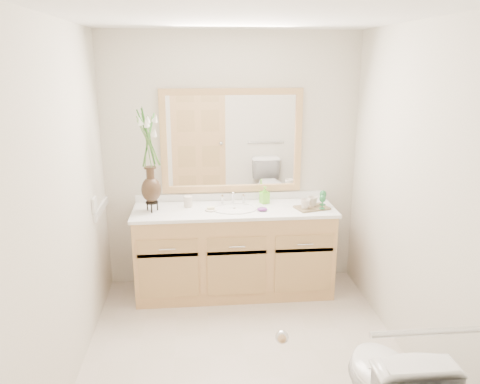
{
  "coord_description": "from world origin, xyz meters",
  "views": [
    {
      "loc": [
        -0.33,
        -3.04,
        2.14
      ],
      "look_at": [
        0.02,
        0.65,
        1.09
      ],
      "focal_mm": 35.0,
      "sensor_mm": 36.0,
      "label": 1
    }
  ],
  "objects": [
    {
      "name": "wall_right",
      "position": [
        1.2,
        0.0,
        1.2
      ],
      "size": [
        0.02,
        2.6,
        2.4
      ],
      "primitive_type": "cube",
      "color": "silver",
      "rests_on": "floor"
    },
    {
      "name": "soap_bottle",
      "position": [
        0.3,
        1.15,
        0.9
      ],
      "size": [
        0.09,
        0.09,
        0.15
      ],
      "primitive_type": "imported",
      "rotation": [
        0.0,
        0.0,
        0.41
      ],
      "color": "#71DC33",
      "rests_on": "counter"
    },
    {
      "name": "flower_vase",
      "position": [
        -0.74,
        1.0,
        1.4
      ],
      "size": [
        0.2,
        0.2,
        0.84
      ],
      "rotation": [
        0.0,
        0.0,
        0.09
      ],
      "color": "black",
      "rests_on": "counter"
    },
    {
      "name": "counter",
      "position": [
        0.0,
        1.01,
        0.82
      ],
      "size": [
        1.84,
        0.57,
        0.03
      ],
      "primitive_type": "cube",
      "color": "white",
      "rests_on": "vanity"
    },
    {
      "name": "goblet_back",
      "position": [
        0.82,
        1.0,
        0.94
      ],
      "size": [
        0.06,
        0.06,
        0.14
      ],
      "color": "#236B38",
      "rests_on": "tray"
    },
    {
      "name": "mirror",
      "position": [
        0.0,
        1.28,
        1.41
      ],
      "size": [
        1.32,
        0.04,
        0.97
      ],
      "color": "white",
      "rests_on": "wall_back"
    },
    {
      "name": "grab_bar",
      "position": [
        0.7,
        -1.27,
        0.95
      ],
      "size": [
        0.55,
        0.03,
        0.03
      ],
      "primitive_type": "cylinder",
      "rotation": [
        0.0,
        1.57,
        0.0
      ],
      "color": "silver",
      "rests_on": "wall_front"
    },
    {
      "name": "tumbler",
      "position": [
        -0.42,
        1.1,
        0.88
      ],
      "size": [
        0.08,
        0.08,
        0.1
      ],
      "primitive_type": "cylinder",
      "color": "beige",
      "rests_on": "counter"
    },
    {
      "name": "ceiling",
      "position": [
        0.0,
        0.0,
        2.4
      ],
      "size": [
        2.4,
        2.6,
        0.02
      ],
      "primitive_type": "cube",
      "color": "white",
      "rests_on": "wall_back"
    },
    {
      "name": "sink",
      "position": [
        0.0,
        1.0,
        0.78
      ],
      "size": [
        0.38,
        0.34,
        0.23
      ],
      "color": "white",
      "rests_on": "counter"
    },
    {
      "name": "wall_front",
      "position": [
        0.0,
        -1.3,
        1.2
      ],
      "size": [
        2.4,
        0.02,
        2.4
      ],
      "primitive_type": "cube",
      "color": "silver",
      "rests_on": "floor"
    },
    {
      "name": "purple_dish",
      "position": [
        0.25,
        0.92,
        0.85
      ],
      "size": [
        0.1,
        0.08,
        0.03
      ],
      "primitive_type": "ellipsoid",
      "rotation": [
        0.0,
        0.0,
        -0.04
      ],
      "color": "#612570",
      "rests_on": "counter"
    },
    {
      "name": "floor",
      "position": [
        0.0,
        0.0,
        0.0
      ],
      "size": [
        2.6,
        2.6,
        0.0
      ],
      "primitive_type": "plane",
      "color": "beige",
      "rests_on": "ground"
    },
    {
      "name": "wall_left",
      "position": [
        -1.2,
        0.0,
        1.2
      ],
      "size": [
        0.02,
        2.6,
        2.4
      ],
      "primitive_type": "cube",
      "color": "silver",
      "rests_on": "floor"
    },
    {
      "name": "vanity",
      "position": [
        0.0,
        1.01,
        0.4
      ],
      "size": [
        1.8,
        0.55,
        0.8
      ],
      "color": "tan",
      "rests_on": "floor"
    },
    {
      "name": "door",
      "position": [
        -0.3,
        -1.29,
        1.0
      ],
      "size": [
        0.8,
        0.03,
        2.0
      ],
      "primitive_type": "cube",
      "color": "tan",
      "rests_on": "floor"
    },
    {
      "name": "switch_plate",
      "position": [
        -1.19,
        0.76,
        0.98
      ],
      "size": [
        0.02,
        0.12,
        0.12
      ],
      "primitive_type": "cube",
      "color": "white",
      "rests_on": "wall_left"
    },
    {
      "name": "mug_right",
      "position": [
        0.72,
        0.98,
        0.89
      ],
      "size": [
        0.12,
        0.12,
        0.09
      ],
      "primitive_type": "imported",
      "rotation": [
        0.0,
        0.0,
        0.47
      ],
      "color": "beige",
      "rests_on": "tray"
    },
    {
      "name": "wall_back",
      "position": [
        0.0,
        1.3,
        1.2
      ],
      "size": [
        2.4,
        0.02,
        2.4
      ],
      "primitive_type": "cube",
      "color": "silver",
      "rests_on": "floor"
    },
    {
      "name": "soap_dish",
      "position": [
        -0.22,
        0.97,
        0.84
      ],
      "size": [
        0.11,
        0.11,
        0.03
      ],
      "color": "beige",
      "rests_on": "counter"
    },
    {
      "name": "tray",
      "position": [
        0.71,
        0.95,
        0.84
      ],
      "size": [
        0.33,
        0.27,
        0.01
      ],
      "primitive_type": "cube",
      "rotation": [
        0.0,
        0.0,
        0.29
      ],
      "color": "brown",
      "rests_on": "counter"
    },
    {
      "name": "goblet_front",
      "position": [
        0.79,
        0.89,
        0.93
      ],
      "size": [
        0.06,
        0.06,
        0.13
      ],
      "color": "#236B38",
      "rests_on": "tray"
    },
    {
      "name": "mug_left",
      "position": [
        0.63,
        0.91,
        0.89
      ],
      "size": [
        0.1,
        0.1,
        0.09
      ],
      "primitive_type": "imported",
      "rotation": [
        0.0,
        0.0,
        0.12
      ],
      "color": "beige",
      "rests_on": "tray"
    }
  ]
}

